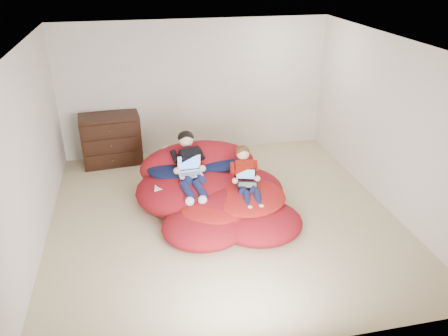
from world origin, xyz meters
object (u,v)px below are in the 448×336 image
(beanbag_pile, at_px, (213,191))
(laptop_white, at_px, (190,169))
(dresser, at_px, (111,139))
(laptop_black, at_px, (247,180))
(older_boy, at_px, (189,163))
(younger_boy, at_px, (246,175))

(beanbag_pile, height_order, laptop_white, laptop_white)
(dresser, distance_m, laptop_black, 2.95)
(older_boy, bearing_deg, dresser, 124.37)
(dresser, xyz_separation_m, laptop_black, (1.97, -2.20, 0.08))
(beanbag_pile, height_order, younger_boy, younger_boy)
(beanbag_pile, distance_m, laptop_white, 0.50)
(older_boy, height_order, laptop_white, older_boy)
(beanbag_pile, bearing_deg, younger_boy, -30.01)
(beanbag_pile, relative_size, laptop_white, 6.66)
(younger_boy, height_order, laptop_white, younger_boy)
(beanbag_pile, bearing_deg, laptop_white, 168.19)
(older_boy, distance_m, younger_boy, 0.88)
(younger_boy, distance_m, laptop_black, 0.08)
(older_boy, xyz_separation_m, younger_boy, (0.78, -0.41, -0.07))
(beanbag_pile, xyz_separation_m, laptop_black, (0.45, -0.30, 0.30))
(dresser, relative_size, younger_boy, 1.18)
(dresser, xyz_separation_m, beanbag_pile, (1.52, -1.90, -0.21))
(beanbag_pile, xyz_separation_m, younger_boy, (0.45, -0.26, 0.36))
(older_boy, relative_size, younger_boy, 1.21)
(beanbag_pile, height_order, laptop_black, beanbag_pile)
(younger_boy, relative_size, laptop_black, 2.67)
(younger_boy, bearing_deg, laptop_white, 157.07)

